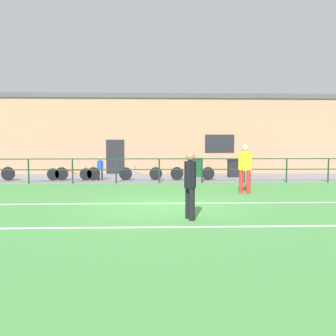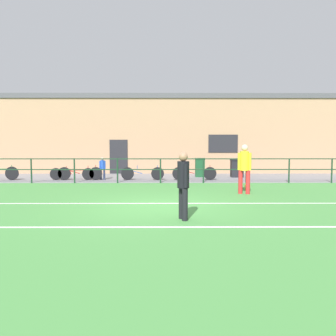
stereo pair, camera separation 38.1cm
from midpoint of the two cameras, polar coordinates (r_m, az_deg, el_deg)
The scene contains 16 objects.
ground at distance 9.62m, azimuth -2.37°, elevation -6.72°, with size 60.00×44.00×0.04m, color #478C42.
field_line_touchline at distance 10.13m, azimuth -2.35°, elevation -6.06°, with size 36.00×0.11×0.00m, color white.
field_line_hash at distance 7.25m, azimuth -2.52°, elevation -10.07°, with size 36.00×0.11×0.00m, color white.
pavement_strip at distance 18.04m, azimuth -2.17°, elevation -1.66°, with size 48.00×5.00×0.02m, color slate.
perimeter_fence at distance 15.49m, azimuth -2.21°, elevation 0.17°, with size 36.07×0.07×1.15m.
clubhouse_facade at distance 21.67m, azimuth -2.14°, elevation 5.77°, with size 28.00×2.56×4.92m.
player_goalkeeper at distance 7.83m, azimuth 2.40°, elevation -2.32°, with size 0.28×0.42×1.59m.
player_striker at distance 12.36m, azimuth 12.17°, elevation 0.37°, with size 0.46×0.31×1.78m.
soccer_ball_match at distance 13.80m, azimuth 12.58°, elevation -3.00°, with size 0.24×0.24×0.24m, color #E5E04C.
spectator_child at distance 17.14m, azimuth -12.13°, elevation 0.16°, with size 0.31×0.20×1.13m.
bicycle_parked_1 at distance 16.79m, azimuth 3.54°, elevation -0.88°, with size 2.22×0.04×0.75m.
bicycle_parked_2 at distance 17.22m, azimuth -15.83°, elevation -0.90°, with size 2.23×0.04×0.75m.
bicycle_parked_3 at distance 16.74m, azimuth -5.35°, elevation -0.92°, with size 2.15×0.04×0.74m.
bicycle_parked_4 at distance 17.32m, azimuth -17.12°, elevation -0.97°, with size 2.22×0.04×0.71m.
trash_bin_0 at distance 18.62m, azimuth 10.65°, elevation -0.00°, with size 0.68×0.57×0.97m.
trash_bin_1 at distance 18.42m, azimuth 4.45°, elevation 0.11°, with size 0.53×0.45×1.03m.
Camera 1 is at (-0.11, -9.45, 1.75)m, focal length 35.66 mm.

